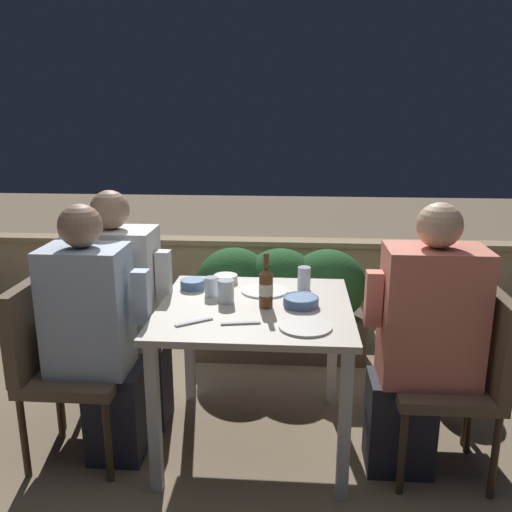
# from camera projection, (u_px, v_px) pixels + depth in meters

# --- Properties ---
(ground_plane) EXTENTS (16.00, 16.00, 0.00)m
(ground_plane) POSITION_uv_depth(u_px,v_px,m) (255.00, 441.00, 2.71)
(ground_plane) COLOR #847056
(parapet_wall) EXTENTS (9.00, 0.18, 0.62)m
(parapet_wall) POSITION_uv_depth(u_px,v_px,m) (271.00, 276.00, 4.34)
(parapet_wall) COLOR tan
(parapet_wall) RESTS_ON ground_plane
(dining_table) EXTENTS (0.89, 0.87, 0.72)m
(dining_table) POSITION_uv_depth(u_px,v_px,m) (255.00, 325.00, 2.55)
(dining_table) COLOR #BCB2A3
(dining_table) RESTS_ON ground_plane
(planter_hedge) EXTENTS (1.12, 0.47, 0.73)m
(planter_hedge) POSITION_uv_depth(u_px,v_px,m) (280.00, 297.00, 3.58)
(planter_hedge) COLOR brown
(planter_hedge) RESTS_ON ground_plane
(chair_left_near) EXTENTS (0.45, 0.44, 0.86)m
(chair_left_near) POSITION_uv_depth(u_px,v_px,m) (56.00, 353.00, 2.49)
(chair_left_near) COLOR brown
(chair_left_near) RESTS_ON ground_plane
(person_blue_shirt) EXTENTS (0.47, 0.26, 1.22)m
(person_blue_shirt) POSITION_uv_depth(u_px,v_px,m) (97.00, 335.00, 2.45)
(person_blue_shirt) COLOR #282833
(person_blue_shirt) RESTS_ON ground_plane
(chair_left_far) EXTENTS (0.45, 0.44, 0.86)m
(chair_left_far) POSITION_uv_depth(u_px,v_px,m) (87.00, 328.00, 2.78)
(chair_left_far) COLOR brown
(chair_left_far) RESTS_ON ground_plane
(person_white_polo) EXTENTS (0.49, 0.26, 1.23)m
(person_white_polo) POSITION_uv_depth(u_px,v_px,m) (123.00, 311.00, 2.74)
(person_white_polo) COLOR #282833
(person_white_polo) RESTS_ON ground_plane
(chair_right_near) EXTENTS (0.45, 0.44, 0.86)m
(chair_right_near) POSITION_uv_depth(u_px,v_px,m) (466.00, 365.00, 2.37)
(chair_right_near) COLOR brown
(chair_right_near) RESTS_ON ground_plane
(person_coral_top) EXTENTS (0.49, 0.26, 1.24)m
(person_coral_top) POSITION_uv_depth(u_px,v_px,m) (421.00, 343.00, 2.36)
(person_coral_top) COLOR #282833
(person_coral_top) RESTS_ON ground_plane
(chair_right_far) EXTENTS (0.45, 0.44, 0.86)m
(chair_right_far) POSITION_uv_depth(u_px,v_px,m) (445.00, 336.00, 2.68)
(chair_right_far) COLOR brown
(chair_right_far) RESTS_ON ground_plane
(beer_bottle) EXTENTS (0.06, 0.06, 0.26)m
(beer_bottle) POSITION_uv_depth(u_px,v_px,m) (266.00, 287.00, 2.47)
(beer_bottle) COLOR brown
(beer_bottle) RESTS_ON dining_table
(plate_0) EXTENTS (0.23, 0.23, 0.01)m
(plate_0) POSITION_uv_depth(u_px,v_px,m) (265.00, 291.00, 2.71)
(plate_0) COLOR white
(plate_0) RESTS_ON dining_table
(plate_1) EXTENTS (0.22, 0.22, 0.01)m
(plate_1) POSITION_uv_depth(u_px,v_px,m) (305.00, 327.00, 2.26)
(plate_1) COLOR silver
(plate_1) RESTS_ON dining_table
(bowl_0) EXTENTS (0.13, 0.13, 0.04)m
(bowl_0) POSITION_uv_depth(u_px,v_px,m) (226.00, 278.00, 2.85)
(bowl_0) COLOR silver
(bowl_0) RESTS_ON dining_table
(bowl_1) EXTENTS (0.12, 0.12, 0.05)m
(bowl_1) POSITION_uv_depth(u_px,v_px,m) (192.00, 283.00, 2.75)
(bowl_1) COLOR #4C709E
(bowl_1) RESTS_ON dining_table
(bowl_2) EXTENTS (0.16, 0.16, 0.05)m
(bowl_2) POSITION_uv_depth(u_px,v_px,m) (301.00, 301.00, 2.51)
(bowl_2) COLOR #4C709E
(bowl_2) RESTS_ON dining_table
(glass_cup_0) EXTENTS (0.08, 0.08, 0.11)m
(glass_cup_0) POSITION_uv_depth(u_px,v_px,m) (226.00, 291.00, 2.54)
(glass_cup_0) COLOR silver
(glass_cup_0) RESTS_ON dining_table
(glass_cup_1) EXTENTS (0.07, 0.07, 0.10)m
(glass_cup_1) POSITION_uv_depth(u_px,v_px,m) (211.00, 287.00, 2.63)
(glass_cup_1) COLOR silver
(glass_cup_1) RESTS_ON dining_table
(glass_cup_2) EXTENTS (0.07, 0.07, 0.12)m
(glass_cup_2) POSITION_uv_depth(u_px,v_px,m) (304.00, 278.00, 2.72)
(glass_cup_2) COLOR silver
(glass_cup_2) RESTS_ON dining_table
(fork_0) EXTENTS (0.15, 0.11, 0.01)m
(fork_0) POSITION_uv_depth(u_px,v_px,m) (194.00, 322.00, 2.31)
(fork_0) COLOR silver
(fork_0) RESTS_ON dining_table
(fork_1) EXTENTS (0.17, 0.05, 0.01)m
(fork_1) POSITION_uv_depth(u_px,v_px,m) (241.00, 323.00, 2.30)
(fork_1) COLOR silver
(fork_1) RESTS_ON dining_table
(potted_plant) EXTENTS (0.32, 0.32, 0.68)m
(potted_plant) POSITION_uv_depth(u_px,v_px,m) (434.00, 309.00, 3.33)
(potted_plant) COLOR #9E5638
(potted_plant) RESTS_ON ground_plane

